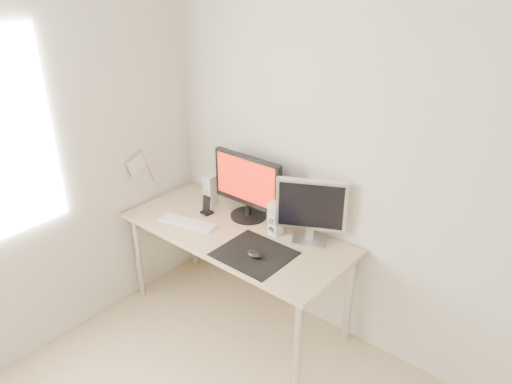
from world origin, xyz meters
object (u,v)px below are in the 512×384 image
Objects in this scene: second_monitor at (311,208)px; phone_dock at (207,208)px; keyboard at (187,223)px; mouse at (254,254)px; speaker_left at (210,190)px; main_monitor at (248,185)px; desk at (236,241)px; speaker_right at (275,218)px.

second_monitor reaches higher than phone_dock.
mouse is at bearing -2.23° from keyboard.
second_monitor is 1.00× the size of keyboard.
second_monitor is 1.91× the size of speaker_left.
mouse is 0.66m from phone_dock.
mouse is 0.18× the size of main_monitor.
main_monitor is 0.37m from speaker_left.
main_monitor is at bearing 3.93° from speaker_left.
second_monitor is at bearing 24.73° from keyboard.
desk is at bearing -154.45° from second_monitor.
second_monitor is (0.52, 0.02, -0.01)m from main_monitor.
speaker_left reaches higher than mouse.
main_monitor is at bearing -178.18° from second_monitor.
second_monitor is (0.45, 0.22, 0.32)m from desk.
main_monitor is at bearing 30.00° from phone_dock.
speaker_right reaches higher than phone_dock.
mouse is 0.23× the size of second_monitor.
main_monitor is (-0.06, 0.20, 0.33)m from desk.
speaker_left is at bearing 154.08° from mouse.
mouse is at bearing -29.13° from desk.
mouse is 0.06× the size of desk.
keyboard is at bearing -152.21° from speaker_right.
keyboard reaches higher than desk.
keyboard is (-0.26, -0.34, -0.25)m from main_monitor.
desk is at bearing 150.87° from mouse.
keyboard is 0.19m from phone_dock.
speaker_left is (-0.41, 0.18, 0.19)m from desk.
phone_dock is (-0.32, 0.05, 0.12)m from desk.
keyboard is (-0.78, -0.36, -0.23)m from second_monitor.
main_monitor is (-0.36, 0.37, 0.23)m from mouse.
speaker_right is 0.52× the size of keyboard.
mouse is 0.35m from desk.
keyboard is at bearing -75.46° from speaker_left.
speaker_left is 1.00× the size of speaker_right.
second_monitor is at bearing 16.81° from speaker_right.
keyboard is at bearing -155.27° from second_monitor.
keyboard is (0.08, -0.32, -0.11)m from speaker_left.
phone_dock is (0.08, -0.13, -0.07)m from speaker_left.
phone_dock reaches higher than keyboard.
keyboard is at bearing -156.43° from desk.
speaker_left reaches higher than keyboard.
phone_dock is (-0.00, 0.19, 0.03)m from keyboard.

